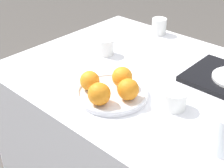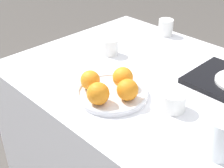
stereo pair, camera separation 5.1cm
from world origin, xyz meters
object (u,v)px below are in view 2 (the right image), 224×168
fruit_platter (112,93)px  orange_1 (123,77)px  orange_2 (98,94)px  cup_1 (166,27)px  water_glass (223,138)px  cup_2 (173,101)px  orange_0 (90,80)px  orange_3 (128,90)px  cup_0 (110,47)px

fruit_platter → orange_1: size_ratio=3.44×
fruit_platter → orange_2: orange_2 is taller
cup_1 → water_glass: bearing=-42.8°
water_glass → cup_2: 0.23m
orange_0 → cup_1: 0.64m
orange_2 → water_glass: 0.40m
orange_2 → cup_1: orange_2 is taller
orange_3 → cup_2: orange_3 is taller
orange_0 → orange_3: size_ratio=0.95×
orange_2 → cup_0: (-0.26, 0.31, -0.02)m
orange_2 → water_glass: (0.40, 0.09, 0.00)m
water_glass → orange_0: bearing=-174.7°
orange_0 → cup_1: bearing=102.7°
cup_1 → cup_2: bearing=-50.5°
orange_0 → cup_1: size_ratio=0.87×
orange_3 → water_glass: size_ratio=0.64×
orange_0 → cup_0: bearing=123.2°
orange_2 → cup_1: size_ratio=0.95×
orange_2 → water_glass: water_glass is taller
orange_1 → orange_2: orange_2 is taller
cup_0 → orange_2: bearing=-49.7°
orange_3 → water_glass: water_glass is taller
cup_0 → water_glass: bearing=-18.7°
orange_2 → cup_1: (-0.23, 0.66, -0.01)m
fruit_platter → orange_1: (-0.00, 0.06, 0.04)m
orange_2 → water_glass: bearing=12.3°
orange_2 → cup_2: bearing=42.8°
cup_0 → orange_0: bearing=-56.8°
orange_0 → cup_1: (-0.14, 0.62, -0.01)m
fruit_platter → cup_0: 0.34m
orange_0 → cup_0: 0.32m
fruit_platter → cup_2: cup_2 is taller
orange_0 → orange_3: bearing=18.2°
cup_0 → cup_1: (0.04, 0.35, 0.00)m
orange_3 → water_glass: bearing=-0.1°
orange_2 → cup_0: size_ratio=1.06×
cup_2 → fruit_platter: bearing=-155.8°
fruit_platter → water_glass: (0.41, 0.01, 0.05)m
orange_3 → cup_0: (-0.31, 0.22, -0.02)m
water_glass → cup_1: bearing=137.2°
cup_1 → orange_3: bearing=-64.3°
orange_3 → cup_1: orange_3 is taller
fruit_platter → orange_0: (-0.07, -0.04, 0.04)m
water_glass → cup_2: size_ratio=1.40×
orange_0 → water_glass: 0.48m
water_glass → cup_2: (-0.21, 0.08, -0.03)m
orange_1 → orange_3: size_ratio=1.01×
fruit_platter → orange_1: 0.07m
fruit_platter → cup_1: cup_1 is taller
orange_1 → cup_2: (0.20, 0.03, -0.02)m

